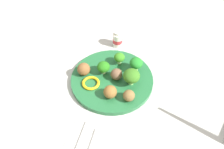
{
  "coord_description": "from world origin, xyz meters",
  "views": [
    {
      "loc": [
        0.57,
        0.2,
        0.71
      ],
      "look_at": [
        0.0,
        0.0,
        0.04
      ],
      "focal_mm": 43.39,
      "sensor_mm": 36.0,
      "label": 1
    }
  ],
  "objects_px": {
    "meatball_far_rim": "(84,69)",
    "meatball_front_right": "(129,96)",
    "meatball_back_left": "(117,74)",
    "napkin": "(86,146)",
    "broccoli_floret_front_left": "(119,58)",
    "pepper_ring_near_rim": "(91,83)",
    "knife": "(79,145)",
    "meatball_near_rim": "(110,92)",
    "yogurt_bottle": "(118,39)",
    "broccoli_floret_center": "(131,77)",
    "fork": "(91,149)",
    "plate": "(112,80)",
    "broccoli_floret_back_right": "(136,63)",
    "broccoli_floret_front_right": "(104,67)"
  },
  "relations": [
    {
      "from": "broccoli_floret_front_left",
      "to": "fork",
      "type": "relative_size",
      "value": 0.36
    },
    {
      "from": "knife",
      "to": "broccoli_floret_front_left",
      "type": "bearing_deg",
      "value": 179.18
    },
    {
      "from": "meatball_near_rim",
      "to": "meatball_front_right",
      "type": "bearing_deg",
      "value": 97.26
    },
    {
      "from": "plate",
      "to": "broccoli_floret_front_left",
      "type": "relative_size",
      "value": 6.42
    },
    {
      "from": "plate",
      "to": "meatball_back_left",
      "type": "relative_size",
      "value": 7.03
    },
    {
      "from": "napkin",
      "to": "yogurt_bottle",
      "type": "xyz_separation_m",
      "value": [
        -0.43,
        -0.05,
        0.03
      ]
    },
    {
      "from": "meatball_far_rim",
      "to": "fork",
      "type": "xyz_separation_m",
      "value": [
        0.25,
        0.13,
        -0.03
      ]
    },
    {
      "from": "meatball_far_rim",
      "to": "yogurt_bottle",
      "type": "xyz_separation_m",
      "value": [
        -0.19,
        0.06,
        -0.01
      ]
    },
    {
      "from": "meatball_front_right",
      "to": "yogurt_bottle",
      "type": "distance_m",
      "value": 0.27
    },
    {
      "from": "broccoli_floret_back_right",
      "to": "yogurt_bottle",
      "type": "height_order",
      "value": "broccoli_floret_back_right"
    },
    {
      "from": "meatball_near_rim",
      "to": "meatball_front_right",
      "type": "distance_m",
      "value": 0.06
    },
    {
      "from": "plate",
      "to": "meatball_back_left",
      "type": "distance_m",
      "value": 0.03
    },
    {
      "from": "broccoli_floret_center",
      "to": "fork",
      "type": "bearing_deg",
      "value": -8.09
    },
    {
      "from": "broccoli_floret_center",
      "to": "knife",
      "type": "xyz_separation_m",
      "value": [
        0.25,
        -0.07,
        -0.05
      ]
    },
    {
      "from": "meatball_near_rim",
      "to": "meatball_front_right",
      "type": "relative_size",
      "value": 1.13
    },
    {
      "from": "broccoli_floret_center",
      "to": "plate",
      "type": "bearing_deg",
      "value": -94.23
    },
    {
      "from": "plate",
      "to": "pepper_ring_near_rim",
      "type": "height_order",
      "value": "pepper_ring_near_rim"
    },
    {
      "from": "broccoli_floret_front_left",
      "to": "meatball_near_rim",
      "type": "bearing_deg",
      "value": 7.73
    },
    {
      "from": "meatball_front_right",
      "to": "fork",
      "type": "bearing_deg",
      "value": -13.99
    },
    {
      "from": "napkin",
      "to": "broccoli_floret_front_left",
      "type": "bearing_deg",
      "value": -177.81
    },
    {
      "from": "yogurt_bottle",
      "to": "knife",
      "type": "bearing_deg",
      "value": 4.71
    },
    {
      "from": "broccoli_floret_center",
      "to": "meatball_near_rim",
      "type": "xyz_separation_m",
      "value": [
        0.07,
        -0.05,
        -0.02
      ]
    },
    {
      "from": "broccoli_floret_back_right",
      "to": "knife",
      "type": "bearing_deg",
      "value": -12.32
    },
    {
      "from": "meatball_far_rim",
      "to": "knife",
      "type": "relative_size",
      "value": 0.3
    },
    {
      "from": "meatball_near_rim",
      "to": "meatball_back_left",
      "type": "xyz_separation_m",
      "value": [
        -0.08,
        -0.01,
        -0.0
      ]
    },
    {
      "from": "meatball_near_rim",
      "to": "plate",
      "type": "bearing_deg",
      "value": -164.8
    },
    {
      "from": "broccoli_floret_front_left",
      "to": "meatball_back_left",
      "type": "relative_size",
      "value": 1.09
    },
    {
      "from": "napkin",
      "to": "fork",
      "type": "relative_size",
      "value": 1.4
    },
    {
      "from": "broccoli_floret_center",
      "to": "pepper_ring_near_rim",
      "type": "height_order",
      "value": "broccoli_floret_center"
    },
    {
      "from": "meatball_front_right",
      "to": "meatball_back_left",
      "type": "bearing_deg",
      "value": -137.47
    },
    {
      "from": "meatball_far_rim",
      "to": "meatball_front_right",
      "type": "bearing_deg",
      "value": 73.07
    },
    {
      "from": "meatball_back_left",
      "to": "yogurt_bottle",
      "type": "distance_m",
      "value": 0.18
    },
    {
      "from": "meatball_near_rim",
      "to": "napkin",
      "type": "xyz_separation_m",
      "value": [
        0.18,
        -0.01,
        -0.04
      ]
    },
    {
      "from": "pepper_ring_near_rim",
      "to": "knife",
      "type": "distance_m",
      "value": 0.22
    },
    {
      "from": "broccoli_floret_back_right",
      "to": "pepper_ring_near_rim",
      "type": "height_order",
      "value": "broccoli_floret_back_right"
    },
    {
      "from": "plate",
      "to": "knife",
      "type": "distance_m",
      "value": 0.26
    },
    {
      "from": "fork",
      "to": "plate",
      "type": "bearing_deg",
      "value": -173.25
    },
    {
      "from": "broccoli_floret_back_right",
      "to": "meatball_far_rim",
      "type": "distance_m",
      "value": 0.18
    },
    {
      "from": "broccoli_floret_front_left",
      "to": "broccoli_floret_back_right",
      "type": "distance_m",
      "value": 0.07
    },
    {
      "from": "fork",
      "to": "meatball_far_rim",
      "type": "bearing_deg",
      "value": -152.58
    },
    {
      "from": "broccoli_floret_front_right",
      "to": "knife",
      "type": "relative_size",
      "value": 0.32
    },
    {
      "from": "meatball_near_rim",
      "to": "fork",
      "type": "xyz_separation_m",
      "value": [
        0.19,
        0.01,
        -0.03
      ]
    },
    {
      "from": "broccoli_floret_back_right",
      "to": "pepper_ring_near_rim",
      "type": "xyz_separation_m",
      "value": [
        0.11,
        -0.12,
        -0.03
      ]
    },
    {
      "from": "meatball_back_left",
      "to": "pepper_ring_near_rim",
      "type": "height_order",
      "value": "meatball_back_left"
    },
    {
      "from": "pepper_ring_near_rim",
      "to": "broccoli_floret_center",
      "type": "bearing_deg",
      "value": 108.49
    },
    {
      "from": "plate",
      "to": "fork",
      "type": "relative_size",
      "value": 2.31
    },
    {
      "from": "pepper_ring_near_rim",
      "to": "meatball_near_rim",
      "type": "bearing_deg",
      "value": 71.67
    },
    {
      "from": "plate",
      "to": "meatball_far_rim",
      "type": "distance_m",
      "value": 0.1
    },
    {
      "from": "broccoli_floret_back_right",
      "to": "fork",
      "type": "xyz_separation_m",
      "value": [
        0.32,
        -0.03,
        -0.04
      ]
    },
    {
      "from": "broccoli_floret_front_right",
      "to": "meatball_back_left",
      "type": "relative_size",
      "value": 1.18
    }
  ]
}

